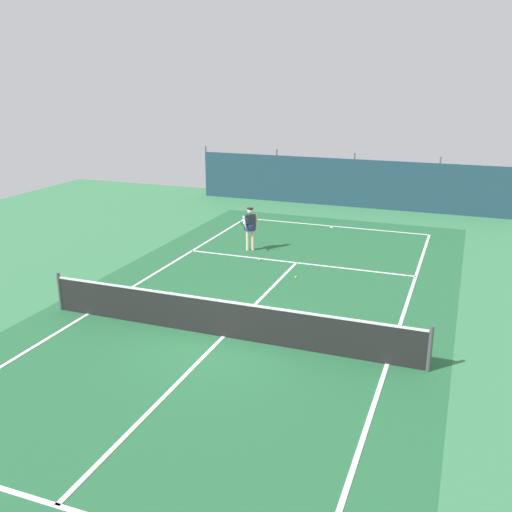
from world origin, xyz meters
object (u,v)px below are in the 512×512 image
(tennis_net, at_px, (223,318))
(tennis_ball_midcourt, at_px, (260,260))
(tennis_ball_near_player, at_px, (296,277))
(parked_car, at_px, (403,184))
(tennis_player, at_px, (250,226))

(tennis_net, xyz_separation_m, tennis_ball_midcourt, (-1.32, 6.21, -0.48))
(tennis_ball_midcourt, bearing_deg, tennis_ball_near_player, -36.96)
(tennis_ball_midcourt, bearing_deg, parked_car, 74.89)
(tennis_ball_near_player, bearing_deg, tennis_net, -95.15)
(tennis_net, distance_m, tennis_player, 7.57)
(tennis_ball_near_player, bearing_deg, tennis_ball_midcourt, 143.04)
(tennis_ball_midcourt, distance_m, parked_car, 13.20)
(tennis_net, xyz_separation_m, parked_car, (2.12, 18.93, 0.33))
(tennis_ball_midcourt, height_order, parked_car, parked_car)
(tennis_ball_near_player, distance_m, tennis_ball_midcourt, 2.20)
(parked_car, bearing_deg, tennis_ball_near_player, 77.88)
(tennis_net, bearing_deg, tennis_ball_midcourt, 101.99)
(tennis_ball_midcourt, bearing_deg, tennis_net, -78.01)
(tennis_ball_near_player, bearing_deg, parked_car, 83.19)
(tennis_net, height_order, parked_car, parked_car)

